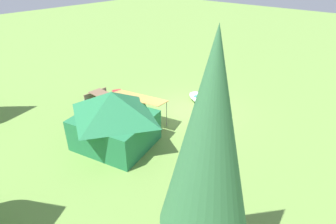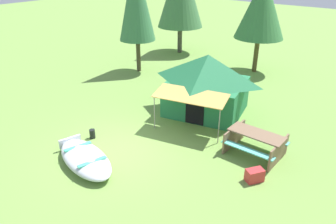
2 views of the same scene
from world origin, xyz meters
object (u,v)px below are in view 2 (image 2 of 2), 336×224
object	(u,v)px
picnic_table	(256,141)
cooler_box	(255,175)
fuel_can	(92,134)
pine_tree_back_right	(262,7)
canvas_cabin_tent	(207,83)
beached_rowboat	(85,158)

from	to	relation	value
picnic_table	cooler_box	bearing A→B (deg)	-65.33
fuel_can	pine_tree_back_right	size ratio (longest dim) A/B	0.06
canvas_cabin_tent	fuel_can	xyz separation A→B (m)	(-2.06, -4.52, -1.14)
beached_rowboat	picnic_table	size ratio (longest dim) A/B	1.60
canvas_cabin_tent	pine_tree_back_right	distance (m)	6.80
beached_rowboat	canvas_cabin_tent	bearing A→B (deg)	81.00
picnic_table	pine_tree_back_right	xyz separation A→B (m)	(-3.76, 8.16, 3.14)
pine_tree_back_right	canvas_cabin_tent	bearing A→B (deg)	-84.07
cooler_box	picnic_table	bearing A→B (deg)	114.67
beached_rowboat	fuel_can	size ratio (longest dim) A/B	8.66
picnic_table	pine_tree_back_right	world-z (taller)	pine_tree_back_right
picnic_table	pine_tree_back_right	distance (m)	9.52
cooler_box	beached_rowboat	bearing A→B (deg)	-150.89
cooler_box	pine_tree_back_right	world-z (taller)	pine_tree_back_right
beached_rowboat	picnic_table	xyz separation A→B (m)	(4.01, 3.97, 0.26)
fuel_can	pine_tree_back_right	distance (m)	11.50
beached_rowboat	cooler_box	world-z (taller)	beached_rowboat
fuel_can	pine_tree_back_right	bearing A→B (deg)	82.66
canvas_cabin_tent	pine_tree_back_right	xyz separation A→B (m)	(-0.66, 6.36, 2.33)
canvas_cabin_tent	pine_tree_back_right	bearing A→B (deg)	95.93
cooler_box	fuel_can	distance (m)	5.95
cooler_box	fuel_can	size ratio (longest dim) A/B	1.52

